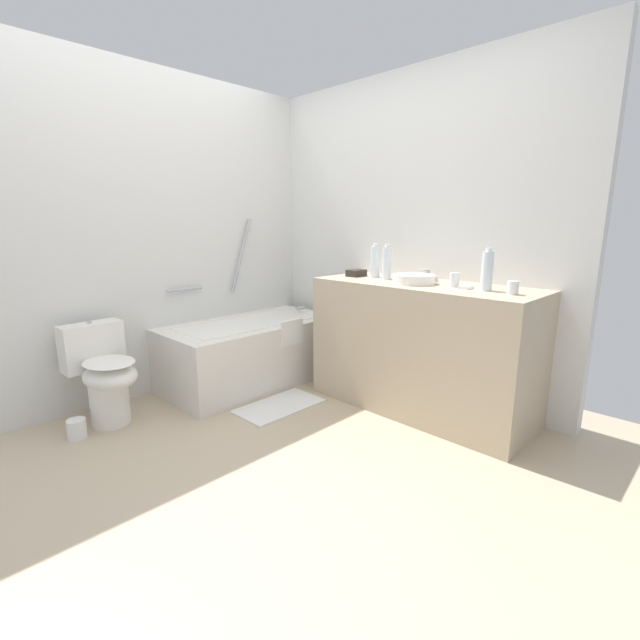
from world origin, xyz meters
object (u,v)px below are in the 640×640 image
object	(u,v)px
drinking_glass_0	(513,288)
soap_dish	(466,287)
water_bottle_0	(376,262)
bath_mat	(279,406)
sink_basin	(414,279)
water_bottle_2	(487,271)
toilet_paper_roll	(77,429)
toilet	(104,374)
water_bottle_1	(387,263)
bathtub	(252,349)
sink_faucet	(427,276)
drinking_glass_1	(454,280)
amenity_basket	(356,273)

from	to	relation	value
drinking_glass_0	soap_dish	world-z (taller)	drinking_glass_0
water_bottle_0	bath_mat	distance (m)	1.27
sink_basin	water_bottle_2	size ratio (longest dim) A/B	1.10
water_bottle_0	toilet_paper_roll	xyz separation A→B (m)	(-1.91, 0.80, -0.95)
soap_dish	toilet	bearing A→B (deg)	134.09
water_bottle_1	bathtub	bearing A→B (deg)	117.30
sink_faucet	water_bottle_1	bearing A→B (deg)	113.15
drinking_glass_0	drinking_glass_1	distance (m)	0.39
toilet	drinking_glass_1	size ratio (longest dim) A/B	7.35
sink_basin	soap_dish	world-z (taller)	sink_basin
water_bottle_2	drinking_glass_0	size ratio (longest dim) A/B	3.33
water_bottle_2	drinking_glass_1	bearing A→B (deg)	84.75
drinking_glass_1	sink_basin	bearing A→B (deg)	101.73
toilet	soap_dish	bearing A→B (deg)	40.77
water_bottle_0	sink_basin	bearing A→B (deg)	-103.28
sink_faucet	amenity_basket	bearing A→B (deg)	103.07
soap_dish	bath_mat	world-z (taller)	soap_dish
drinking_glass_0	soap_dish	bearing A→B (deg)	87.06
drinking_glass_1	bath_mat	world-z (taller)	drinking_glass_1
drinking_glass_1	soap_dish	bearing A→B (deg)	-108.96
water_bottle_0	drinking_glass_1	world-z (taller)	water_bottle_0
bath_mat	soap_dish	bearing A→B (deg)	-57.63
sink_basin	toilet	bearing A→B (deg)	140.74
sink_basin	drinking_glass_0	bearing A→B (deg)	-89.40
drinking_glass_0	sink_faucet	bearing A→B (deg)	76.02
bathtub	drinking_glass_0	bearing A→B (deg)	-76.56
sink_basin	drinking_glass_1	world-z (taller)	drinking_glass_1
amenity_basket	sink_faucet	bearing A→B (deg)	-76.93
sink_basin	water_bottle_0	size ratio (longest dim) A/B	1.12
soap_dish	toilet_paper_roll	world-z (taller)	soap_dish
toilet	water_bottle_0	bearing A→B (deg)	58.51
water_bottle_2	amenity_basket	bearing A→B (deg)	89.48
sink_basin	drinking_glass_1	xyz separation A→B (m)	(0.06, -0.27, 0.01)
amenity_basket	water_bottle_1	bearing A→B (deg)	-87.61
sink_faucet	water_bottle_2	xyz separation A→B (m)	(-0.13, -0.48, 0.08)
sink_faucet	bathtub	bearing A→B (deg)	116.43
sink_faucet	drinking_glass_0	world-z (taller)	sink_faucet
sink_faucet	toilet_paper_roll	bearing A→B (deg)	148.89
sink_faucet	drinking_glass_0	bearing A→B (deg)	-103.98
bathtub	water_bottle_0	distance (m)	1.24
water_bottle_2	water_bottle_0	bearing A→B (deg)	86.20
sink_basin	water_bottle_1	bearing A→B (deg)	78.12
sink_faucet	water_bottle_2	size ratio (longest dim) A/B	0.60
bathtub	drinking_glass_1	xyz separation A→B (m)	(0.50, -1.50, 0.67)
sink_faucet	water_bottle_1	size ratio (longest dim) A/B	0.60
sink_faucet	toilet_paper_roll	distance (m)	2.48
sink_basin	sink_faucet	distance (m)	0.17
toilet	water_bottle_2	size ratio (longest dim) A/B	2.60
bathtub	sink_faucet	world-z (taller)	bathtub
amenity_basket	drinking_glass_0	bearing A→B (deg)	-91.81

